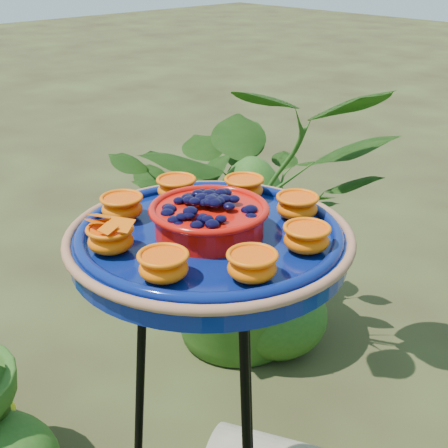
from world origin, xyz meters
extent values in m
torus|color=black|center=(0.10, -0.15, 0.85)|extent=(0.30, 0.30, 0.02)
cylinder|color=black|center=(0.07, -0.01, 0.43)|extent=(0.04, 0.08, 0.85)
cylinder|color=navy|center=(0.10, -0.15, 0.88)|extent=(0.53, 0.53, 0.04)
torus|color=#9F6448|center=(0.10, -0.15, 0.90)|extent=(0.46, 0.46, 0.02)
torus|color=navy|center=(0.10, -0.15, 0.90)|extent=(0.42, 0.42, 0.02)
cylinder|color=red|center=(0.10, -0.15, 0.92)|extent=(0.21, 0.21, 0.04)
torus|color=red|center=(0.10, -0.15, 0.94)|extent=(0.19, 0.19, 0.01)
ellipsoid|color=black|center=(0.10, -0.15, 0.95)|extent=(0.15, 0.15, 0.03)
ellipsoid|color=#FF5702|center=(0.25, -0.08, 0.92)|extent=(0.07, 0.07, 0.03)
cylinder|color=#FE6B05|center=(0.25, -0.08, 0.94)|extent=(0.06, 0.06, 0.01)
ellipsoid|color=#FF5702|center=(0.16, 0.00, 0.92)|extent=(0.07, 0.07, 0.03)
cylinder|color=#FE6B05|center=(0.16, 0.00, 0.94)|extent=(0.06, 0.06, 0.01)
ellipsoid|color=#FF5702|center=(0.04, 0.00, 0.92)|extent=(0.07, 0.07, 0.03)
cylinder|color=#FE6B05|center=(0.04, 0.00, 0.94)|extent=(0.06, 0.06, 0.01)
ellipsoid|color=#FF5702|center=(-0.04, -0.09, 0.92)|extent=(0.07, 0.07, 0.03)
cylinder|color=#FE6B05|center=(-0.04, -0.09, 0.94)|extent=(0.06, 0.06, 0.01)
ellipsoid|color=#FF5702|center=(-0.04, -0.21, 0.92)|extent=(0.07, 0.07, 0.03)
cylinder|color=#FE6B05|center=(-0.04, -0.21, 0.94)|extent=(0.06, 0.06, 0.01)
ellipsoid|color=#FF5702|center=(0.05, -0.29, 0.92)|extent=(0.07, 0.07, 0.03)
cylinder|color=#FE6B05|center=(0.05, -0.29, 0.94)|extent=(0.06, 0.06, 0.01)
ellipsoid|color=#FF5702|center=(0.17, -0.29, 0.92)|extent=(0.07, 0.07, 0.03)
cylinder|color=#FE6B05|center=(0.17, -0.29, 0.94)|extent=(0.06, 0.06, 0.01)
ellipsoid|color=#FF5702|center=(0.25, -0.20, 0.92)|extent=(0.07, 0.07, 0.03)
cylinder|color=#FE6B05|center=(0.25, -0.20, 0.94)|extent=(0.06, 0.06, 0.01)
cylinder|color=black|center=(0.05, -0.29, 0.95)|extent=(0.02, 0.02, 0.00)
cube|color=#FF6805|center=(0.03, -0.29, 0.95)|extent=(0.05, 0.04, 0.01)
cube|color=#FF6805|center=(0.07, -0.29, 0.95)|extent=(0.05, 0.04, 0.01)
imported|color=#234D14|center=(-0.57, 0.65, 0.49)|extent=(1.16, 1.16, 0.98)
camera|label=1|loc=(0.76, -0.74, 1.32)|focal=50.00mm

